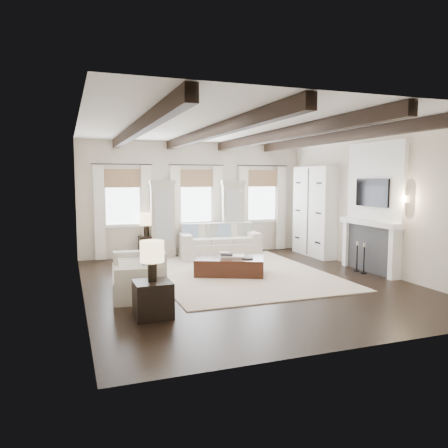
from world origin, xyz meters
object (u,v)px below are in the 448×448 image
object	(u,v)px
sofa_back	(219,243)
side_table_front	(153,299)
side_table_back	(147,247)
sofa_left	(141,273)
ottoman	(230,266)

from	to	relation	value
sofa_back	side_table_front	bearing A→B (deg)	-120.50
side_table_front	side_table_back	size ratio (longest dim) A/B	0.94
sofa_left	side_table_front	size ratio (longest dim) A/B	3.71
sofa_back	ottoman	size ratio (longest dim) A/B	1.49
sofa_back	side_table_back	size ratio (longest dim) A/B	3.74
sofa_back	ottoman	world-z (taller)	sofa_back
ottoman	side_table_back	world-z (taller)	side_table_back
sofa_left	ottoman	world-z (taller)	sofa_left
side_table_back	side_table_front	bearing A→B (deg)	-98.92
sofa_back	ottoman	bearing A→B (deg)	-103.03
ottoman	side_table_back	xyz separation A→B (m)	(-1.40, 2.71, 0.10)
sofa_back	side_table_front	distance (m)	5.35
side_table_front	ottoman	bearing A→B (deg)	47.63
side_table_back	sofa_back	bearing A→B (deg)	-15.23
side_table_back	ottoman	bearing A→B (deg)	-62.59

